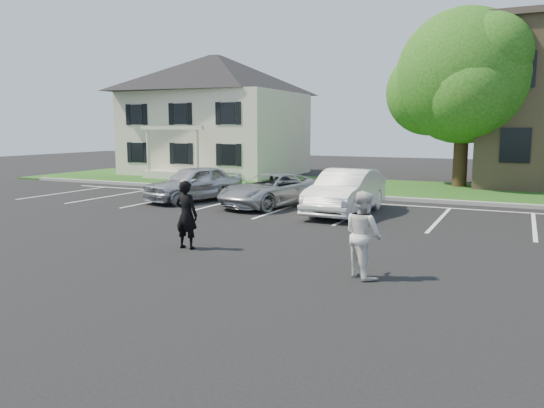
# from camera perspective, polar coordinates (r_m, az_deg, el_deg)

# --- Properties ---
(ground_plane) EXTENTS (90.00, 90.00, 0.00)m
(ground_plane) POSITION_cam_1_polar(r_m,az_deg,el_deg) (11.56, -2.14, -6.78)
(ground_plane) COLOR black
(ground_plane) RESTS_ON ground
(curb) EXTENTS (40.00, 0.30, 0.15)m
(curb) POSITION_cam_1_polar(r_m,az_deg,el_deg) (22.69, 11.98, 0.63)
(curb) COLOR gray
(curb) RESTS_ON ground
(grass_strip) EXTENTS (44.00, 8.00, 0.08)m
(grass_strip) POSITION_cam_1_polar(r_m,az_deg,el_deg) (26.58, 13.99, 1.57)
(grass_strip) COLOR #17420C
(grass_strip) RESTS_ON ground
(stall_lines) EXTENTS (34.00, 5.36, 0.01)m
(stall_lines) POSITION_cam_1_polar(r_m,az_deg,el_deg) (19.46, 13.89, -0.87)
(stall_lines) COLOR silver
(stall_lines) RESTS_ON ground
(house) EXTENTS (10.30, 9.22, 7.60)m
(house) POSITION_cam_1_polar(r_m,az_deg,el_deg) (34.98, -6.03, 9.51)
(house) COLOR beige
(house) RESTS_ON ground
(tree) EXTENTS (7.80, 7.20, 8.80)m
(tree) POSITION_cam_1_polar(r_m,az_deg,el_deg) (28.46, 20.18, 12.45)
(tree) COLOR black
(tree) RESTS_ON ground
(man_black_suit) EXTENTS (0.64, 0.43, 1.71)m
(man_black_suit) POSITION_cam_1_polar(r_m,az_deg,el_deg) (13.29, -9.21, -1.14)
(man_black_suit) COLOR black
(man_black_suit) RESTS_ON ground
(man_white_shirt) EXTENTS (1.08, 1.05, 1.75)m
(man_white_shirt) POSITION_cam_1_polar(r_m,az_deg,el_deg) (10.76, 9.79, -3.23)
(man_white_shirt) COLOR silver
(man_white_shirt) RESTS_ON ground
(car_silver_west) EXTENTS (3.08, 4.63, 1.46)m
(car_silver_west) POSITION_cam_1_polar(r_m,az_deg,el_deg) (22.05, -8.41, 2.22)
(car_silver_west) COLOR silver
(car_silver_west) RESTS_ON ground
(car_silver_minivan) EXTENTS (3.30, 4.97, 1.27)m
(car_silver_minivan) POSITION_cam_1_polar(r_m,az_deg,el_deg) (20.28, -0.08, 1.52)
(car_silver_minivan) COLOR #A4A6AB
(car_silver_minivan) RESTS_ON ground
(car_white_sedan) EXTENTS (1.72, 4.72, 1.55)m
(car_white_sedan) POSITION_cam_1_polar(r_m,az_deg,el_deg) (18.70, 7.93, 1.30)
(car_white_sedan) COLOR white
(car_white_sedan) RESTS_ON ground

